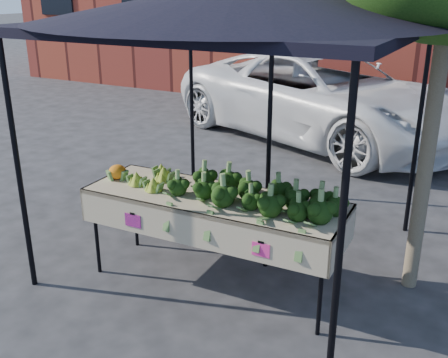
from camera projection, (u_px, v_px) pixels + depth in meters
The scene contains 7 objects.
ground at pixel (194, 285), 4.96m from camera, with size 90.00×90.00×0.00m, color #252527.
table at pixel (214, 241), 4.84m from camera, with size 2.43×0.88×0.90m.
canopy at pixel (240, 129), 5.05m from camera, with size 3.16×3.16×2.74m, color black, non-canonical shape.
broccoli_heap at pixel (254, 190), 4.49m from camera, with size 1.59×0.56×0.25m, color black.
romanesco_cluster at pixel (155, 173), 4.97m from camera, with size 0.42×0.56×0.19m, color #99AB35.
cauliflower_pair at pixel (117, 170), 5.08m from camera, with size 0.19×0.19×0.17m, color orange.
street_tree at pixel (438, 79), 4.29m from camera, with size 1.99×1.99×3.92m, color #1E4C14, non-canonical shape.
Camera 1 is at (2.30, -3.65, 2.67)m, focal length 41.72 mm.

